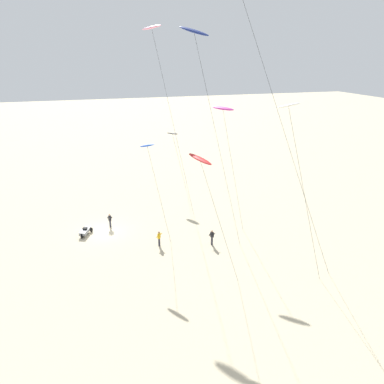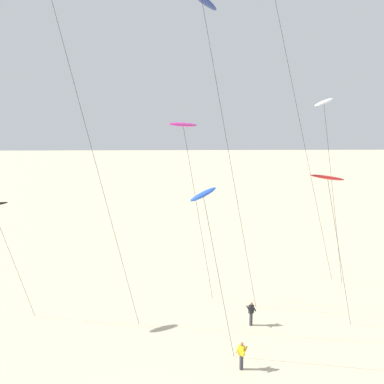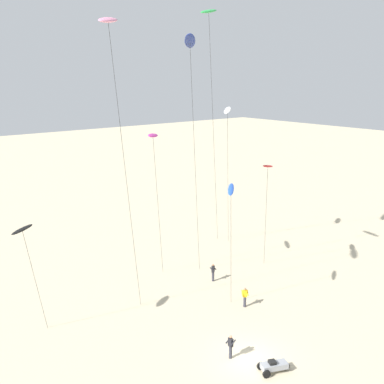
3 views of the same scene
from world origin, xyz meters
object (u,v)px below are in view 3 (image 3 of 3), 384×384
(kite_red, at_px, (268,167))
(kite_blue, at_px, (231,192))
(kite_navy, at_px, (190,44))
(kite_flyer_middle, at_px, (245,297))
(kite_white, at_px, (227,113))
(beach_buggy, at_px, (274,366))
(kite_flyer_nearest, at_px, (213,272))
(kite_black, at_px, (22,231))
(kite_green, at_px, (209,15))
(kite_pink, at_px, (109,24))
(kite_flyer_furthest, at_px, (231,346))
(kite_magenta, at_px, (153,137))

(kite_red, relative_size, kite_blue, 1.03)
(kite_navy, bearing_deg, kite_flyer_middle, -64.88)
(kite_white, distance_m, beach_buggy, 25.15)
(kite_red, xyz_separation_m, kite_flyer_nearest, (-3.91, 2.62, -9.60))
(kite_black, xyz_separation_m, kite_flyer_nearest, (16.83, -0.04, -7.49))
(kite_green, bearing_deg, kite_pink, -157.65)
(kite_navy, bearing_deg, kite_black, 175.92)
(kite_blue, relative_size, kite_flyer_furthest, 6.35)
(kite_white, height_order, kite_green, kite_green)
(kite_flyer_middle, relative_size, kite_flyer_furthest, 1.00)
(kite_pink, relative_size, kite_black, 2.53)
(kite_black, relative_size, kite_flyer_middle, 5.20)
(kite_pink, bearing_deg, kite_red, 2.51)
(kite_flyer_furthest, distance_m, beach_buggy, 3.07)
(kite_navy, height_order, kite_flyer_middle, kite_navy)
(kite_navy, bearing_deg, kite_flyer_nearest, 14.97)
(kite_green, distance_m, kite_magenta, 11.29)
(kite_pink, relative_size, kite_blue, 2.07)
(kite_magenta, relative_size, beach_buggy, 6.50)
(kite_red, xyz_separation_m, kite_navy, (-7.33, 1.70, 10.10))
(kite_pink, distance_m, beach_buggy, 23.58)
(kite_green, relative_size, kite_blue, 2.25)
(kite_flyer_nearest, bearing_deg, kite_flyer_middle, -103.93)
(kite_white, distance_m, kite_red, 8.29)
(kite_navy, height_order, kite_black, kite_navy)
(kite_black, bearing_deg, beach_buggy, -50.20)
(kite_navy, height_order, kite_flyer_furthest, kite_navy)
(kite_green, relative_size, kite_flyer_nearest, 14.28)
(kite_flyer_furthest, relative_size, beach_buggy, 0.79)
(kite_pink, bearing_deg, kite_flyer_furthest, -55.87)
(kite_flyer_furthest, height_order, beach_buggy, kite_flyer_furthest)
(kite_white, relative_size, kite_flyer_nearest, 9.18)
(kite_red, relative_size, kite_flyer_middle, 6.55)
(kite_red, relative_size, kite_black, 1.26)
(kite_red, bearing_deg, kite_flyer_furthest, -146.94)
(kite_navy, height_order, kite_green, kite_green)
(kite_white, bearing_deg, kite_flyer_nearest, -142.01)
(kite_red, distance_m, kite_blue, 8.08)
(beach_buggy, bearing_deg, kite_white, 55.44)
(kite_red, height_order, kite_magenta, kite_magenta)
(kite_black, bearing_deg, kite_magenta, 11.77)
(kite_magenta, bearing_deg, kite_green, -7.69)
(kite_magenta, xyz_separation_m, kite_blue, (1.01, -8.37, -3.25))
(kite_white, xyz_separation_m, kite_pink, (-17.26, -7.64, 6.65))
(kite_magenta, xyz_separation_m, kite_black, (-12.30, -2.56, -4.91))
(kite_green, distance_m, beach_buggy, 27.94)
(kite_blue, bearing_deg, kite_flyer_middle, 10.54)
(kite_flyer_nearest, bearing_deg, kite_blue, -121.39)
(kite_white, bearing_deg, kite_flyer_furthest, -132.00)
(kite_blue, bearing_deg, kite_flyer_nearest, 58.61)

